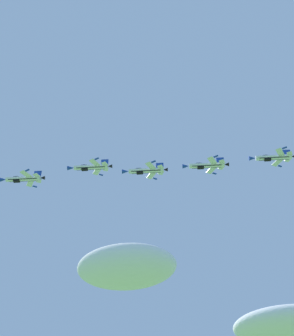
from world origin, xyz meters
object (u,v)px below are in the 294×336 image
Objects in this scene: fighter_jet_right_wing at (145,171)px; fighter_jet_right_outer at (273,157)px; fighter_jet_left_outer at (206,165)px; fighter_jet_lead at (22,179)px; fighter_jet_left_wing at (90,167)px.

fighter_jet_right_outer is (43.76, 0.77, 1.61)m from fighter_jet_right_wing.
fighter_jet_right_wing is 1.00× the size of fighter_jet_left_outer.
fighter_jet_lead is 1.00× the size of fighter_jet_left_outer.
fighter_jet_right_outer reaches higher than fighter_jet_lead.
fighter_jet_right_outer is (22.79, 0.33, 1.25)m from fighter_jet_left_outer.
fighter_jet_left_outer is at bearing -90.22° from fighter_jet_lead.
fighter_jet_right_outer reaches higher than fighter_jet_left_outer.
fighter_jet_right_outer is at bearing -92.89° from fighter_jet_left_outer.
fighter_jet_left_outer is 22.83m from fighter_jet_right_outer.
fighter_jet_left_outer is at bearing -92.49° from fighter_jet_right_wing.
fighter_jet_right_outer is at bearing -90.93° from fighter_jet_lead.
fighter_jet_left_outer is at bearing 87.11° from fighter_jet_right_outer.
fighter_jet_lead is at bearing 89.07° from fighter_jet_right_outer.
fighter_jet_lead is 1.00× the size of fighter_jet_right_outer.
fighter_jet_right_outer is (63.24, 2.05, -1.18)m from fighter_jet_left_wing.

